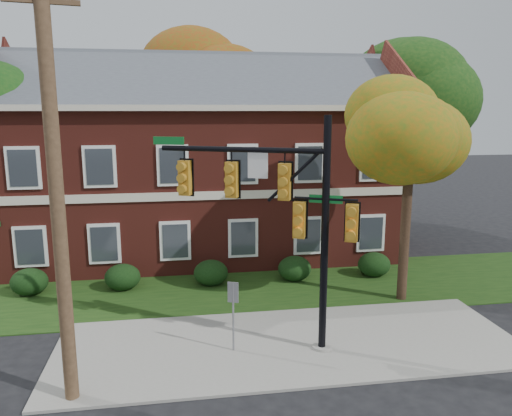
{
  "coord_description": "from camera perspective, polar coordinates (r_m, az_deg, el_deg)",
  "views": [
    {
      "loc": [
        -3.24,
        -12.75,
        7.04
      ],
      "look_at": [
        -0.73,
        3.0,
        3.9
      ],
      "focal_mm": 35.0,
      "sensor_mm": 36.0,
      "label": 1
    }
  ],
  "objects": [
    {
      "name": "ground",
      "position": [
        14.92,
        4.78,
        -17.04
      ],
      "size": [
        120.0,
        120.0,
        0.0
      ],
      "primitive_type": "plane",
      "color": "black",
      "rests_on": "ground"
    },
    {
      "name": "sidewalk",
      "position": [
        15.77,
        3.89,
        -15.23
      ],
      "size": [
        14.0,
        5.0,
        0.08
      ],
      "primitive_type": "cube",
      "color": "gray",
      "rests_on": "ground"
    },
    {
      "name": "grass_strip",
      "position": [
        20.28,
        0.7,
        -9.1
      ],
      "size": [
        30.0,
        6.0,
        0.04
      ],
      "primitive_type": "cube",
      "color": "#193811",
      "rests_on": "ground"
    },
    {
      "name": "apartment_building",
      "position": [
        24.82,
        -6.21,
        6.34
      ],
      "size": [
        18.8,
        8.8,
        9.74
      ],
      "color": "maroon",
      "rests_on": "ground"
    },
    {
      "name": "hedge_far_left",
      "position": [
        21.31,
        -24.49,
        -7.69
      ],
      "size": [
        1.4,
        1.26,
        1.05
      ],
      "primitive_type": "ellipsoid",
      "color": "black",
      "rests_on": "ground"
    },
    {
      "name": "hedge_left",
      "position": [
        20.64,
        -15.01,
        -7.65
      ],
      "size": [
        1.4,
        1.26,
        1.05
      ],
      "primitive_type": "ellipsoid",
      "color": "black",
      "rests_on": "ground"
    },
    {
      "name": "hedge_center",
      "position": [
        20.55,
        -5.18,
        -7.38
      ],
      "size": [
        1.4,
        1.26,
        1.05
      ],
      "primitive_type": "ellipsoid",
      "color": "black",
      "rests_on": "ground"
    },
    {
      "name": "hedge_right",
      "position": [
        21.05,
        4.43,
        -6.91
      ],
      "size": [
        1.4,
        1.26,
        1.05
      ],
      "primitive_type": "ellipsoid",
      "color": "black",
      "rests_on": "ground"
    },
    {
      "name": "hedge_far_right",
      "position": [
        22.11,
        13.34,
        -6.3
      ],
      "size": [
        1.4,
        1.26,
        1.05
      ],
      "primitive_type": "ellipsoid",
      "color": "black",
      "rests_on": "ground"
    },
    {
      "name": "tree_near_right",
      "position": [
        18.65,
        18.18,
        9.47
      ],
      "size": [
        4.5,
        4.25,
        8.58
      ],
      "color": "black",
      "rests_on": "ground"
    },
    {
      "name": "tree_right_rear",
      "position": [
        28.5,
        17.53,
        12.83
      ],
      "size": [
        6.3,
        5.95,
        10.62
      ],
      "color": "black",
      "rests_on": "ground"
    },
    {
      "name": "tree_far_rear",
      "position": [
        32.7,
        -4.67,
        14.28
      ],
      "size": [
        6.84,
        6.46,
        11.52
      ],
      "color": "black",
      "rests_on": "ground"
    },
    {
      "name": "traffic_signal",
      "position": [
        14.35,
        3.03,
        0.07
      ],
      "size": [
        5.7,
        2.71,
        6.91
      ],
      "rotation": [
        0.0,
        0.0,
        -0.43
      ],
      "color": "gray",
      "rests_on": "ground"
    },
    {
      "name": "utility_pole",
      "position": [
        12.22,
        -21.82,
        1.28
      ],
      "size": [
        1.57,
        0.39,
        10.09
      ],
      "rotation": [
        0.0,
        0.0,
        0.17
      ],
      "color": "#473321",
      "rests_on": "ground"
    },
    {
      "name": "sign_post",
      "position": [
        14.73,
        -2.63,
        -11.03
      ],
      "size": [
        0.31,
        0.15,
        2.18
      ],
      "rotation": [
        0.0,
        0.0,
        -0.37
      ],
      "color": "slate",
      "rests_on": "ground"
    }
  ]
}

